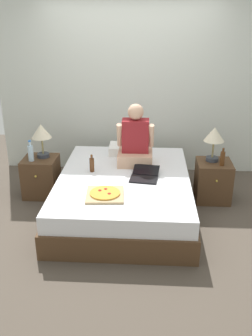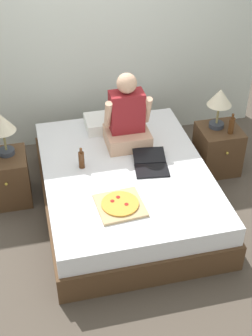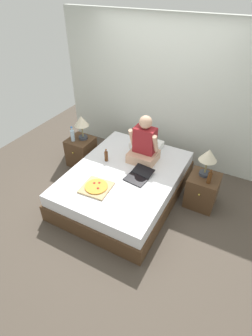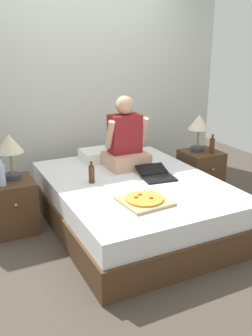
{
  "view_description": "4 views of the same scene",
  "coord_description": "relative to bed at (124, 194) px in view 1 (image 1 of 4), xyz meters",
  "views": [
    {
      "loc": [
        0.27,
        -4.11,
        2.33
      ],
      "look_at": [
        0.03,
        -0.17,
        0.66
      ],
      "focal_mm": 40.0,
      "sensor_mm": 36.0,
      "label": 1
    },
    {
      "loc": [
        -0.82,
        -3.53,
        3.18
      ],
      "look_at": [
        -0.05,
        -0.25,
        0.67
      ],
      "focal_mm": 50.0,
      "sensor_mm": 36.0,
      "label": 2
    },
    {
      "loc": [
        1.54,
        -2.8,
        2.97
      ],
      "look_at": [
        0.09,
        -0.12,
        0.66
      ],
      "focal_mm": 28.0,
      "sensor_mm": 36.0,
      "label": 3
    },
    {
      "loc": [
        -1.63,
        -3.12,
        1.8
      ],
      "look_at": [
        -0.11,
        -0.05,
        0.64
      ],
      "focal_mm": 40.0,
      "sensor_mm": 36.0,
      "label": 4
    }
  ],
  "objects": [
    {
      "name": "beer_bottle_on_bed",
      "position": [
        -0.4,
        0.12,
        0.33
      ],
      "size": [
        0.06,
        0.06,
        0.22
      ],
      "color": "#4C2811",
      "rests_on": "bed"
    },
    {
      "name": "wall_back",
      "position": [
        0.0,
        1.43,
        1.01
      ],
      "size": [
        3.92,
        0.12,
        2.5
      ],
      "primitive_type": "cube",
      "color": "silver",
      "rests_on": "ground"
    },
    {
      "name": "pillow",
      "position": [
        0.01,
        0.79,
        0.3
      ],
      "size": [
        0.52,
        0.34,
        0.12
      ],
      "primitive_type": "cube",
      "color": "white",
      "rests_on": "bed"
    },
    {
      "name": "person_seated",
      "position": [
        0.12,
        0.43,
        0.53
      ],
      "size": [
        0.47,
        0.4,
        0.78
      ],
      "color": "tan",
      "rests_on": "bed"
    },
    {
      "name": "ground_plane",
      "position": [
        0.0,
        0.0,
        -0.24
      ],
      "size": [
        5.92,
        5.92,
        0.0
      ],
      "primitive_type": "plane",
      "color": "#4C4238"
    },
    {
      "name": "pizza_box",
      "position": [
        -0.17,
        -0.53,
        0.26
      ],
      "size": [
        0.43,
        0.43,
        0.05
      ],
      "color": "tan",
      "rests_on": "bed"
    },
    {
      "name": "nightstand_left",
      "position": [
        -1.14,
        0.4,
        0.03
      ],
      "size": [
        0.44,
        0.47,
        0.53
      ],
      "color": "#4C331E",
      "rests_on": "ground"
    },
    {
      "name": "laptop",
      "position": [
        0.25,
        -0.03,
        0.26
      ],
      "size": [
        0.37,
        0.45,
        0.07
      ],
      "color": "black",
      "rests_on": "bed"
    },
    {
      "name": "nightstand_right",
      "position": [
        1.14,
        0.4,
        0.03
      ],
      "size": [
        0.44,
        0.47,
        0.53
      ],
      "color": "#4C331E",
      "rests_on": "ground"
    },
    {
      "name": "bed",
      "position": [
        0.0,
        0.0,
        0.0
      ],
      "size": [
        1.61,
        2.14,
        0.48
      ],
      "color": "#4C331E",
      "rests_on": "ground"
    },
    {
      "name": "lamp_on_right_nightstand",
      "position": [
        1.11,
        0.45,
        0.62
      ],
      "size": [
        0.26,
        0.26,
        0.45
      ],
      "color": "#333842",
      "rests_on": "nightstand_right"
    },
    {
      "name": "beer_bottle",
      "position": [
        1.21,
        0.3,
        0.39
      ],
      "size": [
        0.06,
        0.06,
        0.23
      ],
      "color": "#512D14",
      "rests_on": "nightstand_right"
    },
    {
      "name": "water_bottle",
      "position": [
        -1.22,
        0.31,
        0.4
      ],
      "size": [
        0.07,
        0.07,
        0.28
      ],
      "color": "silver",
      "rests_on": "nightstand_left"
    },
    {
      "name": "lamp_on_left_nightstand",
      "position": [
        -1.1,
        0.45,
        0.62
      ],
      "size": [
        0.26,
        0.26,
        0.45
      ],
      "color": "#333842",
      "rests_on": "nightstand_left"
    }
  ]
}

